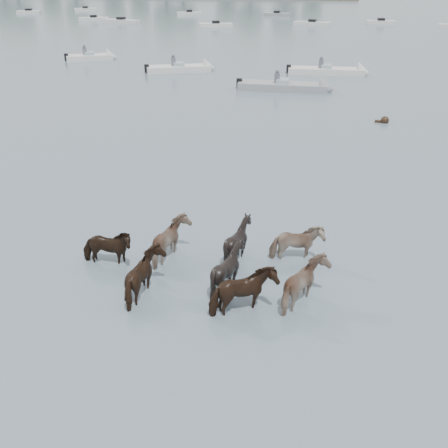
# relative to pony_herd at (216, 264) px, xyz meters

# --- Properties ---
(ground) EXTENTS (400.00, 400.00, 0.00)m
(ground) POSITION_rel_pony_herd_xyz_m (-2.25, -0.15, -0.47)
(ground) COLOR #4A5D6B
(ground) RESTS_ON ground
(pony_herd) EXTENTS (6.76, 4.05, 1.35)m
(pony_herd) POSITION_rel_pony_herd_xyz_m (0.00, 0.00, 0.00)
(pony_herd) COLOR black
(pony_herd) RESTS_ON ground
(swimming_pony) EXTENTS (0.72, 0.44, 0.44)m
(swimming_pony) POSITION_rel_pony_herd_xyz_m (5.41, 16.64, -0.37)
(swimming_pony) COLOR black
(swimming_pony) RESTS_ON ground
(motorboat_a) EXTENTS (5.62, 3.60, 1.92)m
(motorboat_a) POSITION_rel_pony_herd_xyz_m (-8.66, 29.10, -0.25)
(motorboat_a) COLOR silver
(motorboat_a) RESTS_ON ground
(motorboat_b) EXTENTS (6.51, 1.61, 1.92)m
(motorboat_b) POSITION_rel_pony_herd_xyz_m (0.18, 23.67, -0.25)
(motorboat_b) COLOR gray
(motorboat_b) RESTS_ON ground
(motorboat_c) EXTENTS (6.36, 1.92, 1.92)m
(motorboat_c) POSITION_rel_pony_herd_xyz_m (2.85, 30.10, -0.25)
(motorboat_c) COLOR silver
(motorboat_c) RESTS_ON ground
(motorboat_f) EXTENTS (4.63, 3.41, 1.92)m
(motorboat_f) POSITION_rel_pony_herd_xyz_m (-18.09, 33.00, -0.24)
(motorboat_f) COLOR silver
(motorboat_f) RESTS_ON ground
(distant_flotilla) EXTENTS (105.99, 28.65, 0.93)m
(distant_flotilla) POSITION_rel_pony_herd_xyz_m (-2.08, 72.14, -0.21)
(distant_flotilla) COLOR silver
(distant_flotilla) RESTS_ON ground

